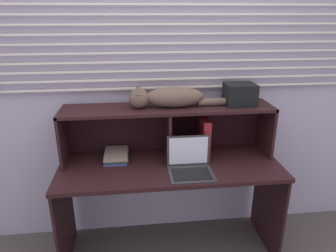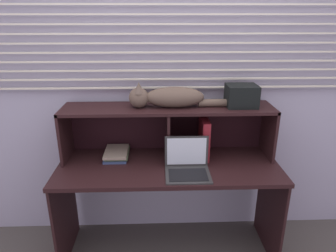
{
  "view_description": "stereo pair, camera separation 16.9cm",
  "coord_description": "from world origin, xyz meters",
  "px_view_note": "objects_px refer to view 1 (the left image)",
  "views": [
    {
      "loc": [
        -0.24,
        -1.77,
        1.81
      ],
      "look_at": [
        0.0,
        0.34,
        1.02
      ],
      "focal_mm": 32.84,
      "sensor_mm": 36.0,
      "label": 1
    },
    {
      "loc": [
        -0.07,
        -1.79,
        1.81
      ],
      "look_at": [
        0.0,
        0.34,
        1.02
      ],
      "focal_mm": 32.84,
      "sensor_mm": 36.0,
      "label": 2
    }
  ],
  "objects_px": {
    "laptop": "(190,165)",
    "storage_box": "(240,94)",
    "binder_upright": "(203,136)",
    "book_stack": "(116,155)",
    "cat": "(168,97)"
  },
  "relations": [
    {
      "from": "laptop",
      "to": "book_stack",
      "type": "bearing_deg",
      "value": 153.45
    },
    {
      "from": "cat",
      "to": "storage_box",
      "type": "xyz_separation_m",
      "value": [
        0.53,
        0.0,
        0.01
      ]
    },
    {
      "from": "laptop",
      "to": "book_stack",
      "type": "relative_size",
      "value": 1.17
    },
    {
      "from": "storage_box",
      "to": "cat",
      "type": "bearing_deg",
      "value": 180.0
    },
    {
      "from": "laptop",
      "to": "storage_box",
      "type": "distance_m",
      "value": 0.64
    },
    {
      "from": "binder_upright",
      "to": "book_stack",
      "type": "bearing_deg",
      "value": -179.95
    },
    {
      "from": "book_stack",
      "to": "cat",
      "type": "bearing_deg",
      "value": 0.09
    },
    {
      "from": "cat",
      "to": "binder_upright",
      "type": "xyz_separation_m",
      "value": [
        0.27,
        0.0,
        -0.32
      ]
    },
    {
      "from": "binder_upright",
      "to": "storage_box",
      "type": "relative_size",
      "value": 1.39
    },
    {
      "from": "laptop",
      "to": "book_stack",
      "type": "height_order",
      "value": "laptop"
    },
    {
      "from": "cat",
      "to": "storage_box",
      "type": "relative_size",
      "value": 3.48
    },
    {
      "from": "cat",
      "to": "book_stack",
      "type": "relative_size",
      "value": 2.92
    },
    {
      "from": "laptop",
      "to": "storage_box",
      "type": "relative_size",
      "value": 1.39
    },
    {
      "from": "cat",
      "to": "binder_upright",
      "type": "relative_size",
      "value": 2.51
    },
    {
      "from": "binder_upright",
      "to": "book_stack",
      "type": "height_order",
      "value": "binder_upright"
    }
  ]
}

